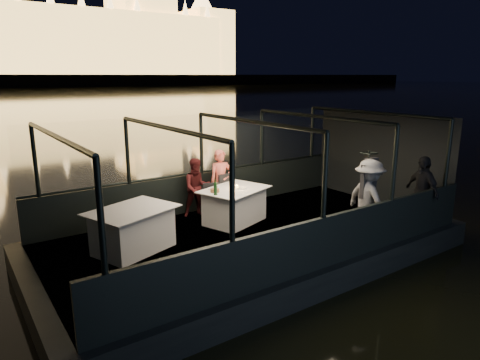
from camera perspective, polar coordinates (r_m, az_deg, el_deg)
boat_hull at (r=9.09m, az=1.46°, el=-10.03°), size 8.60×4.40×1.00m
boat_deck at (r=8.91m, az=1.48°, el=-7.20°), size 8.00×4.00×0.04m
gunwale_port at (r=10.37m, az=-5.06°, el=-1.49°), size 8.00×0.08×0.90m
gunwale_starboard at (r=7.34m, az=10.87°, el=-8.24°), size 8.00×0.08×0.90m
cabin_glass_port at (r=10.12m, az=-5.19°, el=4.80°), size 8.00×0.02×1.40m
cabin_glass_starboard at (r=6.99m, az=11.30°, el=0.54°), size 8.00×0.02×1.40m
cabin_roof_glass at (r=8.37m, az=1.58°, el=7.80°), size 8.00×4.00×0.02m
end_wall_fore at (r=7.06m, az=-25.73°, el=-4.26°), size 0.02×4.00×2.30m
end_wall_aft at (r=11.35m, az=18.05°, el=2.84°), size 0.02×4.00×2.30m
canopy_ribs at (r=8.56m, az=1.53°, el=0.13°), size 8.00×4.00×2.30m
dining_table_central at (r=9.43m, az=-0.74°, el=-3.41°), size 1.71×1.47×0.77m
dining_table_aft at (r=8.17m, az=-14.06°, el=-6.58°), size 1.80×1.55×0.80m
chair_port_left at (r=9.65m, az=-3.36°, el=-2.62°), size 0.46×0.46×0.79m
chair_port_right at (r=9.88m, az=-1.20°, el=-2.21°), size 0.48×0.48×0.94m
coat_stand at (r=8.91m, az=16.48°, el=-1.56°), size 0.56×0.49×1.74m
person_woman_coral at (r=10.04m, az=-2.53°, el=-0.19°), size 0.60×0.46×1.50m
person_man_maroon at (r=9.78m, az=-5.75°, el=-0.62°), size 0.76×0.66×1.36m
passenger_stripe at (r=8.82m, az=16.80°, el=-2.08°), size 0.71×1.10×1.60m
passenger_dark at (r=9.84m, az=23.10°, el=-0.99°), size 0.61×0.98×1.54m
wine_bottle at (r=8.82m, az=-3.30°, el=-1.07°), size 0.08×0.08×0.33m
bread_basket at (r=9.06m, az=-3.38°, el=-1.39°), size 0.23×0.23×0.08m
amber_candle at (r=9.33m, az=-0.39°, el=-0.90°), size 0.06×0.06×0.08m
plate_near at (r=9.36m, az=0.18°, el=-1.06°), size 0.28×0.28×0.01m
plate_far at (r=9.33m, az=-3.56°, el=-1.14°), size 0.33×0.33×0.02m
wine_glass_white at (r=8.85m, az=-3.14°, el=-1.37°), size 0.06×0.06×0.17m
wine_glass_red at (r=9.52m, az=-1.28°, el=-0.27°), size 0.06×0.06×0.18m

